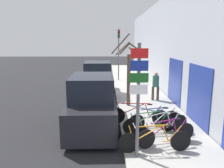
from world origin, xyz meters
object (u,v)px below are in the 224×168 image
(signpost, at_px, (138,95))
(bicycle_2, at_px, (161,127))
(traffic_light, at_px, (119,48))
(pedestrian_near, at_px, (156,84))
(bicycle_1, at_px, (167,134))
(bicycle_4, at_px, (156,120))
(bicycle_0, at_px, (155,140))
(parked_car_0, at_px, (93,105))
(parked_car_1, at_px, (98,80))
(street_tree, at_px, (128,73))
(bicycle_5, at_px, (138,115))
(bicycle_3, at_px, (150,124))

(signpost, xyz_separation_m, bicycle_2, (1.00, 1.24, -1.51))
(bicycle_2, relative_size, traffic_light, 0.51)
(traffic_light, bearing_deg, pedestrian_near, -74.89)
(bicycle_1, relative_size, bicycle_4, 0.95)
(bicycle_2, bearing_deg, bicycle_1, 160.95)
(signpost, height_order, bicycle_1, signpost)
(signpost, relative_size, bicycle_0, 1.47)
(parked_car_0, xyz_separation_m, parked_car_1, (-0.06, 5.67, 0.02))
(parked_car_1, bearing_deg, street_tree, -60.16)
(traffic_light, bearing_deg, bicycle_5, -88.30)
(bicycle_2, bearing_deg, signpost, 112.09)
(bicycle_1, distance_m, parked_car_0, 3.20)
(street_tree, bearing_deg, bicycle_0, -85.71)
(street_tree, bearing_deg, bicycle_5, -86.38)
(bicycle_1, bearing_deg, bicycle_3, 1.60)
(bicycle_1, bearing_deg, parked_car_1, -0.45)
(parked_car_0, relative_size, parked_car_1, 1.05)
(bicycle_2, distance_m, parked_car_0, 2.87)
(signpost, bearing_deg, pedestrian_near, 73.37)
(bicycle_2, relative_size, bicycle_3, 1.12)
(bicycle_5, distance_m, street_tree, 3.19)
(signpost, distance_m, bicycle_4, 2.73)
(bicycle_4, bearing_deg, street_tree, 4.42)
(bicycle_2, relative_size, parked_car_1, 0.55)
(bicycle_3, bearing_deg, parked_car_0, 60.12)
(signpost, bearing_deg, traffic_light, 89.72)
(bicycle_3, height_order, traffic_light, traffic_light)
(parked_car_0, bearing_deg, bicycle_0, -48.53)
(bicycle_0, bearing_deg, traffic_light, -0.94)
(parked_car_0, bearing_deg, parked_car_1, 89.96)
(parked_car_1, bearing_deg, traffic_light, 69.88)
(bicycle_1, height_order, traffic_light, traffic_light)
(signpost, height_order, bicycle_0, signpost)
(bicycle_1, xyz_separation_m, bicycle_4, (-0.09, 1.29, 0.00))
(signpost, relative_size, bicycle_2, 1.47)
(signpost, relative_size, street_tree, 0.88)
(traffic_light, bearing_deg, bicycle_3, -86.85)
(bicycle_1, relative_size, traffic_light, 0.47)
(bicycle_4, bearing_deg, parked_car_1, 13.63)
(bicycle_5, distance_m, parked_car_0, 1.94)
(bicycle_3, distance_m, bicycle_5, 0.87)
(bicycle_1, bearing_deg, pedestrian_near, -28.21)
(bicycle_2, height_order, bicycle_5, bicycle_2)
(bicycle_4, height_order, parked_car_1, parked_car_1)
(bicycle_5, bearing_deg, signpost, -176.11)
(signpost, height_order, bicycle_2, signpost)
(street_tree, xyz_separation_m, traffic_light, (-0.14, 7.85, 1.11))
(traffic_light, bearing_deg, bicycle_2, -85.54)
(bicycle_1, distance_m, street_tree, 4.96)
(bicycle_4, distance_m, parked_car_1, 6.73)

